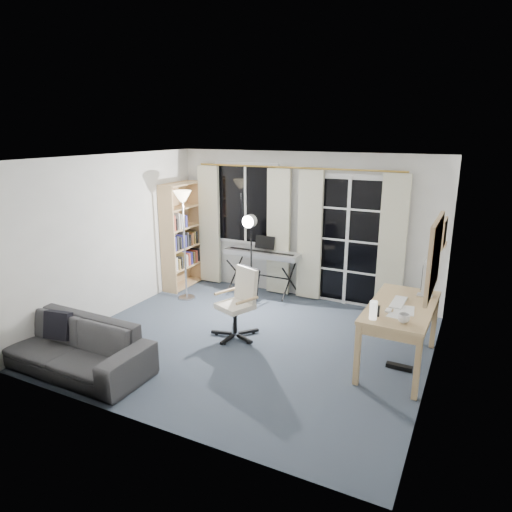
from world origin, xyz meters
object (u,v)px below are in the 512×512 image
at_px(office_chair, 241,296).
at_px(desk, 401,313).
at_px(monitor, 427,274).
at_px(mug, 404,317).
at_px(bookshelf, 180,238).
at_px(sofa, 69,338).
at_px(keyboard_piano, 262,255).
at_px(studio_light, 250,232).
at_px(torchiere_lamp, 183,213).

relative_size(office_chair, desk, 0.66).
relative_size(monitor, mug, 4.40).
relative_size(bookshelf, sofa, 0.93).
distance_m(keyboard_piano, studio_light, 0.77).
xyz_separation_m(studio_light, sofa, (-1.00, -2.67, -0.83)).
height_order(desk, monitor, monitor).
bearing_deg(desk, bookshelf, 164.38).
relative_size(office_chair, sofa, 0.48).
xyz_separation_m(desk, sofa, (-3.42, -1.82, -0.28)).
xyz_separation_m(torchiere_lamp, desk, (3.55, -0.71, -0.79)).
relative_size(studio_light, mug, 12.24).
bearing_deg(torchiere_lamp, sofa, -87.16).
distance_m(keyboard_piano, mug, 3.23).
height_order(torchiere_lamp, sofa, torchiere_lamp).
distance_m(torchiere_lamp, desk, 3.70).
bearing_deg(monitor, keyboard_piano, 161.24).
bearing_deg(monitor, sofa, -146.70).
distance_m(studio_light, mug, 2.89).
bearing_deg(desk, monitor, 67.63).
distance_m(bookshelf, office_chair, 2.37).
bearing_deg(office_chair, monitor, 35.90).
bearing_deg(keyboard_piano, sofa, -105.98).
height_order(office_chair, sofa, office_chair).
xyz_separation_m(office_chair, mug, (2.16, -0.39, 0.26)).
relative_size(bookshelf, monitor, 3.39).
bearing_deg(desk, office_chair, -175.82).
distance_m(torchiere_lamp, studio_light, 1.16).
bearing_deg(torchiere_lamp, keyboard_piano, 34.26).
bearing_deg(sofa, bookshelf, 101.37).
distance_m(desk, sofa, 3.88).
relative_size(bookshelf, desk, 1.30).
distance_m(torchiere_lamp, mug, 3.89).
relative_size(desk, sofa, 0.72).
height_order(torchiere_lamp, mug, torchiere_lamp).
xyz_separation_m(mug, sofa, (-3.52, -1.32, -0.43)).
height_order(office_chair, monitor, monitor).
distance_m(torchiere_lamp, office_chair, 1.91).
xyz_separation_m(office_chair, desk, (2.06, 0.11, 0.11)).
bearing_deg(bookshelf, keyboard_piano, 7.53).
relative_size(mug, sofa, 0.06).
distance_m(keyboard_piano, monitor, 2.88).
bearing_deg(desk, torchiere_lamp, 169.91).
bearing_deg(mug, desk, 101.31).
bearing_deg(keyboard_piano, mug, -36.63).
height_order(desk, sofa, sofa).
bearing_deg(torchiere_lamp, desk, -11.30).
height_order(torchiere_lamp, desk, torchiere_lamp).
relative_size(office_chair, mug, 7.63).
bearing_deg(keyboard_piano, monitor, -19.97).
relative_size(bookshelf, office_chair, 1.95).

